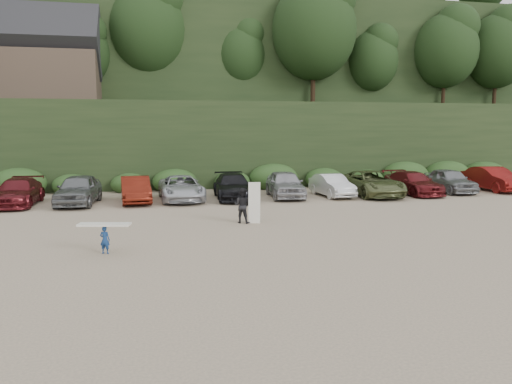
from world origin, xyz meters
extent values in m
plane|color=tan|center=(0.00, 0.00, 0.00)|extent=(120.00, 120.00, 0.00)
cube|color=black|center=(0.00, 22.00, 3.00)|extent=(80.00, 14.00, 6.00)
cube|color=black|center=(0.00, 40.00, 8.00)|extent=(90.00, 30.00, 16.00)
ellipsoid|color=black|center=(0.00, 22.00, 11.00)|extent=(66.00, 12.00, 10.00)
cube|color=#2B491E|center=(-0.55, 14.50, 0.60)|extent=(46.20, 2.00, 1.20)
cube|color=brown|center=(-12.00, 24.00, 8.00)|extent=(8.00, 6.00, 4.00)
imported|color=#5D151A|center=(-11.15, 9.86, 0.72)|extent=(2.05, 5.00, 1.45)
imported|color=slate|center=(-8.00, 9.61, 0.82)|extent=(2.32, 4.98, 1.65)
imported|color=maroon|center=(-4.96, 9.75, 0.73)|extent=(1.89, 4.54, 1.46)
imported|color=#B7B9BE|center=(-2.40, 10.01, 0.72)|extent=(2.60, 5.26, 1.43)
imported|color=black|center=(0.63, 9.99, 0.74)|extent=(2.26, 5.16, 1.48)
imported|color=#A0A0A5|center=(3.82, 10.04, 0.81)|extent=(2.26, 4.89, 1.62)
imported|color=silver|center=(6.72, 9.83, 0.68)|extent=(1.77, 4.24, 1.36)
imported|color=#5D673B|center=(9.22, 9.62, 0.77)|extent=(2.69, 5.60, 1.54)
imported|color=maroon|center=(12.11, 9.77, 0.71)|extent=(2.38, 5.04, 1.42)
imported|color=gray|center=(14.96, 10.21, 0.78)|extent=(2.02, 4.63, 1.55)
imported|color=maroon|center=(18.23, 10.34, 0.79)|extent=(1.73, 4.83, 1.59)
imported|color=navy|center=(-5.60, -1.90, 0.47)|extent=(0.40, 0.33, 0.94)
cube|color=silver|center=(-5.60, -1.90, 0.99)|extent=(1.77, 0.82, 0.07)
imported|color=black|center=(-0.14, 2.51, 0.78)|extent=(0.95, 0.89, 1.56)
cube|color=white|center=(0.34, 2.23, 0.92)|extent=(0.56, 0.35, 1.84)
camera|label=1|loc=(-3.94, -18.87, 4.19)|focal=35.00mm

